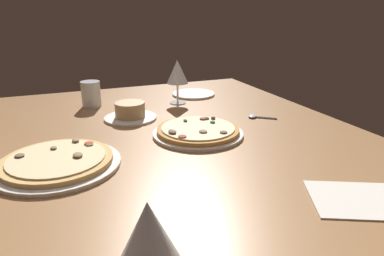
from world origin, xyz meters
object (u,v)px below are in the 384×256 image
pizza_side (58,162)px  paper_menu (356,200)px  pizza_main (198,131)px  side_plate (193,94)px  ramekin_on_saucer (130,112)px  wine_glass_far (177,73)px  wine_glass_near (149,237)px  water_glass (91,95)px  spoon (256,116)px

pizza_side → paper_menu: 67.07cm
pizza_main → side_plate: pizza_main is taller
ramekin_on_saucer → wine_glass_far: (13.05, -21.87, 9.78)cm
pizza_main → wine_glass_near: wine_glass_near is taller
water_glass → side_plate: size_ratio=0.53×
wine_glass_near → spoon: 86.76cm
ramekin_on_saucer → side_plate: (23.27, -32.77, -1.92)cm
ramekin_on_saucer → paper_menu: 75.74cm
pizza_main → spoon: (8.43, -25.25, -0.77)cm
side_plate → spoon: size_ratio=2.00×
wine_glass_near → spoon: wine_glass_near is taller
wine_glass_far → paper_menu: (-82.53, -8.20, -12.00)cm
wine_glass_far → wine_glass_near: (-93.49, 37.12, -0.85)cm
wine_glass_near → side_plate: bearing=-24.8°
pizza_side → ramekin_on_saucer: 39.31cm
water_glass → paper_menu: (-90.71, -40.25, -4.30)cm
water_glass → paper_menu: bearing=-156.1°
side_plate → pizza_side: bearing=133.2°
wine_glass_near → spoon: size_ratio=1.76×
pizza_side → spoon: bearing=-76.3°
pizza_main → wine_glass_far: size_ratio=1.58×
pizza_main → water_glass: 51.34cm
ramekin_on_saucer → spoon: 43.16cm
ramekin_on_saucer → wine_glass_far: size_ratio=1.04×
wine_glass_near → paper_menu: 47.94cm
pizza_side → wine_glass_near: 51.66cm
side_plate → spoon: (-38.10, -7.71, 0.01)cm
pizza_main → wine_glass_far: bearing=-10.4°
pizza_side → wine_glass_far: size_ratio=1.75×
wine_glass_near → ramekin_on_saucer: bearing=-10.7°
side_plate → spoon: 38.88cm
ramekin_on_saucer → wine_glass_far: wine_glass_far is taller
pizza_main → ramekin_on_saucer: ramekin_on_saucer is taller
wine_glass_far → paper_menu: wine_glass_far is taller
wine_glass_near → spoon: bearing=-40.3°
wine_glass_far → spoon: 35.50cm
ramekin_on_saucer → wine_glass_far: 27.29cm
wine_glass_near → paper_menu: bearing=-76.4°
ramekin_on_saucer → wine_glass_near: 82.35cm
pizza_side → water_glass: size_ratio=3.09×
spoon → water_glass: bearing=54.6°
pizza_side → spoon: size_ratio=3.28×
wine_glass_far → side_plate: bearing=-46.8°
spoon → ramekin_on_saucer: bearing=69.9°
wine_glass_far → side_plate: 18.98cm
pizza_side → water_glass: (51.87, -14.41, 3.26)cm
water_glass → spoon: water_glass is taller
side_plate → paper_menu: size_ratio=1.03×
pizza_side → wine_glass_far: (43.69, -46.47, 10.96)cm
pizza_side → wine_glass_near: (-49.79, -9.35, 10.11)cm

